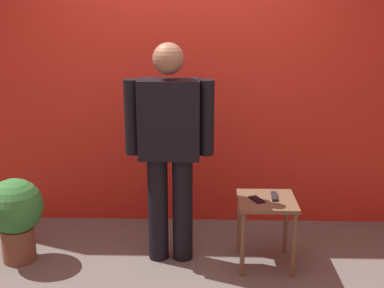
{
  "coord_description": "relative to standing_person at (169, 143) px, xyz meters",
  "views": [
    {
      "loc": [
        0.2,
        -3.03,
        1.99
      ],
      "look_at": [
        0.1,
        0.55,
        0.98
      ],
      "focal_mm": 46.2,
      "sensor_mm": 36.0,
      "label": 1
    }
  ],
  "objects": [
    {
      "name": "back_wall_red",
      "position": [
        0.08,
        0.8,
        0.57
      ],
      "size": [
        5.22,
        0.12,
        3.08
      ],
      "primitive_type": "cube",
      "color": "#B5271B",
      "rests_on": "ground_plane"
    },
    {
      "name": "standing_person",
      "position": [
        0.0,
        0.0,
        0.0
      ],
      "size": [
        0.68,
        0.25,
        1.73
      ],
      "color": "black",
      "rests_on": "ground_plane"
    },
    {
      "name": "side_table",
      "position": [
        0.75,
        -0.08,
        -0.52
      ],
      "size": [
        0.44,
        0.44,
        0.55
      ],
      "color": "brown",
      "rests_on": "ground_plane"
    },
    {
      "name": "cell_phone",
      "position": [
        0.67,
        -0.1,
        -0.41
      ],
      "size": [
        0.13,
        0.16,
        0.01
      ],
      "primitive_type": "cube",
      "rotation": [
        0.0,
        0.0,
        0.45
      ],
      "color": "black",
      "rests_on": "side_table"
    },
    {
      "name": "tv_remote",
      "position": [
        0.81,
        -0.05,
        -0.41
      ],
      "size": [
        0.05,
        0.17,
        0.02
      ],
      "primitive_type": "cube",
      "rotation": [
        0.0,
        0.0,
        -0.06
      ],
      "color": "black",
      "rests_on": "side_table"
    },
    {
      "name": "potted_plant",
      "position": [
        -1.22,
        -0.07,
        -0.56
      ],
      "size": [
        0.44,
        0.44,
        0.69
      ],
      "color": "brown",
      "rests_on": "ground_plane"
    }
  ]
}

